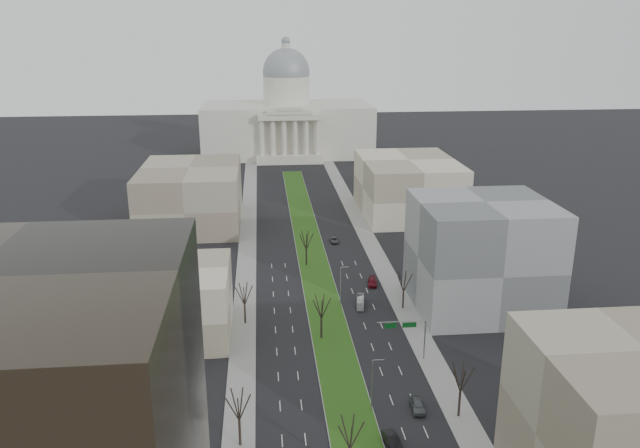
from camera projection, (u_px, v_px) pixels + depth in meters
ground at (314, 265)px, 162.18m from camera, size 600.00×600.00×0.00m
median at (314, 266)px, 161.19m from camera, size 8.00×222.03×0.20m
sidewalk_left at (245, 309)px, 136.84m from camera, size 5.00×330.00×0.15m
sidewalk_right at (401, 302)px, 140.03m from camera, size 5.00×330.00×0.15m
capitol at (287, 120)px, 299.21m from camera, size 80.00×46.00×55.00m
building_beige_left at (164, 302)px, 123.85m from camera, size 26.00×22.00×14.00m
building_tan_right at (635, 428)px, 78.36m from camera, size 26.00×24.00×22.00m
building_grey_right at (481, 255)px, 135.08m from camera, size 28.00×26.00×24.00m
building_far_left at (191, 196)px, 194.24m from camera, size 30.00×40.00×18.00m
building_far_right at (408, 186)px, 205.35m from camera, size 30.00×40.00×18.00m
tree_left_mid at (239, 405)px, 90.18m from camera, size 5.40×5.40×9.72m
tree_left_far at (244, 293)px, 128.19m from camera, size 5.28×5.28×9.50m
tree_right_mid at (461, 377)px, 97.06m from camera, size 5.52×5.52×9.94m
tree_right_far at (404, 281)px, 135.21m from camera, size 5.04×5.04×9.07m
tree_median_a at (350, 433)px, 83.97m from camera, size 5.40×5.40×9.72m
tree_median_b at (321, 306)px, 121.93m from camera, size 5.40×5.40×9.72m
tree_median_c at (306, 240)px, 159.89m from camera, size 5.40×5.40×9.72m
streetlamp_median_b at (373, 384)px, 99.39m from camera, size 1.90×0.20×9.16m
streetlamp_median_c at (341, 285)px, 137.35m from camera, size 1.90×0.20×9.16m
mast_arm_signs at (411, 330)px, 114.14m from camera, size 9.12×0.24×8.09m
car_grey_near at (418, 405)px, 100.71m from camera, size 2.43×5.20×1.72m
car_black at (393, 441)px, 91.82m from camera, size 2.56×5.44×1.72m
car_red at (372, 282)px, 149.54m from camera, size 2.97×5.49×1.51m
car_grey_far at (334, 240)px, 179.27m from camera, size 2.31×4.84×1.33m
box_van at (360, 302)px, 138.28m from camera, size 2.65×6.85×1.86m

